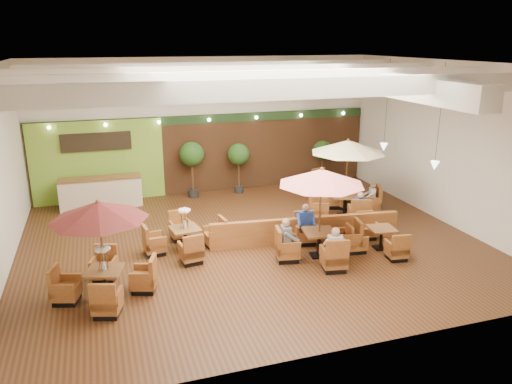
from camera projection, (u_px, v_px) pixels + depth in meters
name	position (u px, v px, depth m)	size (l,w,h in m)	color
room	(248.00, 122.00, 15.86)	(14.04, 14.00, 5.52)	#381E0F
service_counter	(101.00, 192.00, 18.91)	(3.00, 0.75, 1.18)	beige
booth_divider	(306.00, 230.00, 15.63)	(6.08, 0.18, 0.84)	brown
table_0	(101.00, 232.00, 11.95)	(2.62, 2.62, 2.55)	brown
table_1	(321.00, 197.00, 14.25)	(2.73, 2.73, 2.71)	brown
table_2	(347.00, 165.00, 17.54)	(2.97, 2.97, 2.85)	brown
table_3	(185.00, 237.00, 15.05)	(2.52, 2.52, 1.51)	brown
table_4	(374.00, 240.00, 15.17)	(1.59, 2.32, 0.85)	brown
table_5	(333.00, 191.00, 19.74)	(1.14, 2.87, 1.02)	brown
topiary_0	(192.00, 156.00, 19.82)	(0.98, 0.98, 2.27)	black
topiary_1	(239.00, 156.00, 20.43)	(0.90, 0.90, 2.08)	black
topiary_2	(323.00, 152.00, 21.57)	(0.85, 0.85, 1.97)	black
diner_0	(335.00, 244.00, 13.66)	(0.45, 0.40, 0.83)	silver
diner_1	(306.00, 220.00, 15.46)	(0.44, 0.38, 0.82)	#284AAE
diner_2	(288.00, 235.00, 14.27)	(0.36, 0.43, 0.84)	slate
diner_3	(360.00, 205.00, 16.93)	(0.43, 0.39, 0.77)	#284AAE
diner_4	(371.00, 194.00, 18.20)	(0.37, 0.40, 0.72)	silver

